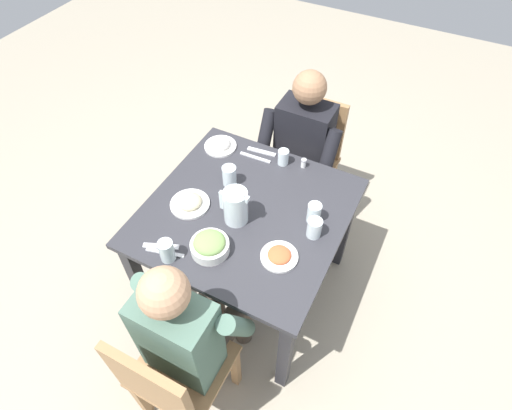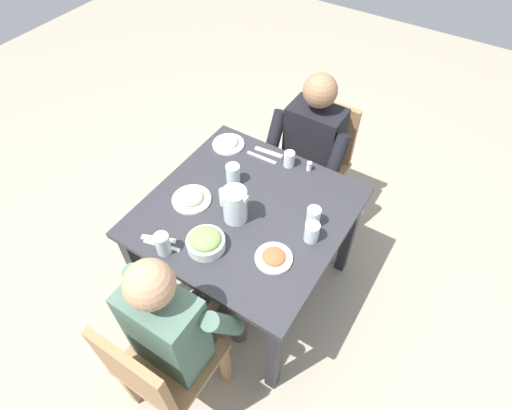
{
  "view_description": "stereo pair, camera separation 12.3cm",
  "coord_description": "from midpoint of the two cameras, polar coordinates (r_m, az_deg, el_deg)",
  "views": [
    {
      "loc": [
        -0.66,
        1.18,
        2.35
      ],
      "look_at": [
        -0.05,
        -0.01,
        0.79
      ],
      "focal_mm": 29.21,
      "sensor_mm": 36.0,
      "label": 1
    },
    {
      "loc": [
        -0.77,
        1.12,
        2.35
      ],
      "look_at": [
        -0.05,
        -0.01,
        0.79
      ],
      "focal_mm": 29.21,
      "sensor_mm": 36.0,
      "label": 2
    }
  ],
  "objects": [
    {
      "name": "water_glass_by_pitcher",
      "position": [
        2.31,
        2.23,
        6.52
      ],
      "size": [
        0.06,
        0.06,
        0.09
      ],
      "primitive_type": "cylinder",
      "color": "silver",
      "rests_on": "dining_table"
    },
    {
      "name": "plate_yoghurt",
      "position": [
        2.44,
        -6.37,
        8.18
      ],
      "size": [
        0.19,
        0.19,
        0.06
      ],
      "color": "white",
      "rests_on": "dining_table"
    },
    {
      "name": "fork_near",
      "position": [
        2.03,
        -14.6,
        -5.57
      ],
      "size": [
        0.17,
        0.09,
        0.01
      ],
      "primitive_type": "cube",
      "rotation": [
        0.0,
        0.0,
        0.4
      ],
      "color": "silver",
      "rests_on": "dining_table"
    },
    {
      "name": "diner_far",
      "position": [
        1.93,
        -10.58,
        -15.9
      ],
      "size": [
        0.48,
        0.53,
        1.16
      ],
      "color": "#4C6B5B",
      "rests_on": "ground_plane"
    },
    {
      "name": "diner_near",
      "position": [
        2.55,
        4.28,
        6.61
      ],
      "size": [
        0.48,
        0.53,
        1.16
      ],
      "color": "black",
      "rests_on": "ground_plane"
    },
    {
      "name": "plate_beans",
      "position": [
        2.15,
        -10.69,
        0.28
      ],
      "size": [
        0.2,
        0.2,
        0.05
      ],
      "color": "white",
      "rests_on": "dining_table"
    },
    {
      "name": "dining_table",
      "position": [
        2.19,
        -2.91,
        -2.66
      ],
      "size": [
        0.98,
        0.98,
        0.74
      ],
      "color": "#2D2D33",
      "rests_on": "ground_plane"
    },
    {
      "name": "water_glass_far_right",
      "position": [
        2.03,
        6.24,
        -1.15
      ],
      "size": [
        0.07,
        0.07,
        0.11
      ],
      "primitive_type": "cylinder",
      "color": "silver",
      "rests_on": "dining_table"
    },
    {
      "name": "knife_near",
      "position": [
        2.37,
        -1.6,
        6.48
      ],
      "size": [
        0.19,
        0.02,
        0.01
      ],
      "primitive_type": "cube",
      "rotation": [
        0.0,
        0.0,
        0.04
      ],
      "color": "silver",
      "rests_on": "dining_table"
    },
    {
      "name": "water_glass_near_left",
      "position": [
        2.2,
        -5.27,
        3.97
      ],
      "size": [
        0.07,
        0.07,
        0.11
      ],
      "primitive_type": "cylinder",
      "color": "silver",
      "rests_on": "dining_table"
    },
    {
      "name": "plate_rice_curry",
      "position": [
        1.92,
        1.37,
        -7.02
      ],
      "size": [
        0.18,
        0.18,
        0.04
      ],
      "color": "white",
      "rests_on": "dining_table"
    },
    {
      "name": "water_glass_near_right",
      "position": [
        1.98,
        6.24,
        -3.2
      ],
      "size": [
        0.07,
        0.07,
        0.1
      ],
      "primitive_type": "cylinder",
      "color": "silver",
      "rests_on": "dining_table"
    },
    {
      "name": "water_pitcher",
      "position": [
        2.0,
        -4.58,
        -0.23
      ],
      "size": [
        0.16,
        0.12,
        0.19
      ],
      "color": "silver",
      "rests_on": "dining_table"
    },
    {
      "name": "chair_near",
      "position": [
        2.79,
        5.84,
        6.91
      ],
      "size": [
        0.4,
        0.4,
        0.86
      ],
      "color": "#997047",
      "rests_on": "ground_plane"
    },
    {
      "name": "ground_plane",
      "position": [
        2.72,
        -2.39,
        -10.91
      ],
      "size": [
        8.0,
        8.0,
        0.0
      ],
      "primitive_type": "plane",
      "color": "#9E937F"
    },
    {
      "name": "fork_far",
      "position": [
        2.4,
        -0.71,
        7.27
      ],
      "size": [
        0.17,
        0.04,
        0.01
      ],
      "primitive_type": "cube",
      "rotation": [
        0.0,
        0.0,
        0.11
      ],
      "color": "silver",
      "rests_on": "dining_table"
    },
    {
      "name": "water_glass_center",
      "position": [
        1.94,
        -13.93,
        -6.16
      ],
      "size": [
        0.07,
        0.07,
        0.11
      ],
      "primitive_type": "cylinder",
      "color": "silver",
      "rests_on": "dining_table"
    },
    {
      "name": "salad_bowl",
      "position": [
        1.94,
        -8.17,
        -5.51
      ],
      "size": [
        0.18,
        0.18,
        0.09
      ],
      "color": "white",
      "rests_on": "dining_table"
    },
    {
      "name": "chair_far",
      "position": [
        2.01,
        -13.43,
        -22.18
      ],
      "size": [
        0.4,
        0.4,
        0.86
      ],
      "color": "#997047",
      "rests_on": "ground_plane"
    },
    {
      "name": "salt_shaker",
      "position": [
        2.31,
        5.01,
        5.7
      ],
      "size": [
        0.03,
        0.03,
        0.05
      ],
      "color": "white",
      "rests_on": "dining_table"
    },
    {
      "name": "knife_far",
      "position": [
        2.0,
        -14.08,
        -6.41
      ],
      "size": [
        0.18,
        0.06,
        0.01
      ],
      "primitive_type": "cube",
      "rotation": [
        0.0,
        0.0,
        0.26
      ],
      "color": "silver",
      "rests_on": "dining_table"
    }
  ]
}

